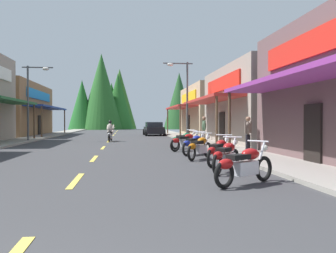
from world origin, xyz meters
The scene contains 21 objects.
ground centered at (0.00, 24.64, -0.05)m, with size 10.83×79.29×0.10m, color #38383A.
sidewalk_left centered at (-6.51, 24.64, 0.06)m, with size 2.20×79.29×0.12m, color gray.
sidewalk_right centered at (6.51, 24.64, 0.06)m, with size 2.20×79.29×0.12m, color gray.
centerline_dashes centered at (0.00, 28.21, 0.01)m, with size 0.16×55.63×0.01m.
storefront_left_far centered at (-10.77, 36.77, 2.68)m, with size 8.19×13.71×5.35m.
storefront_right_middle centered at (11.24, 21.44, 2.55)m, with size 9.13×10.77×5.09m.
storefront_right_far centered at (11.16, 34.09, 2.52)m, with size 8.98×10.93×5.03m.
streetlamp_left centered at (-5.45, 25.62, 3.68)m, with size 2.20×0.30×5.54m.
streetlamp_right centered at (5.46, 24.69, 3.87)m, with size 2.20×0.30×5.88m.
motorcycle_parked_right_0 centered at (4.04, 6.57, 0.49)m, with size 1.84×1.27×1.04m.
motorcycle_parked_right_1 centered at (4.21, 8.70, 0.49)m, with size 1.34×1.79×1.04m.
motorcycle_parked_right_2 centered at (4.43, 10.37, 0.49)m, with size 1.31×1.81×1.04m.
motorcycle_parked_right_3 centered at (4.17, 12.31, 0.49)m, with size 1.36×1.78×1.04m.
motorcycle_parked_right_4 centered at (4.32, 14.20, 0.49)m, with size 1.44×1.71×1.04m.
motorcycle_parked_right_5 centered at (4.27, 16.26, 0.49)m, with size 1.83×1.27×1.04m.
motorcycle_parked_right_6 centered at (4.46, 17.78, 0.49)m, with size 1.74×1.41×1.04m.
rider_cruising_lead centered at (0.13, 25.24, 0.66)m, with size 0.60×2.14×1.57m.
pedestrian_by_shop centered at (7.10, 15.04, 1.01)m, with size 0.46×0.43×1.73m.
pedestrian_browsing centered at (6.11, 20.31, 1.05)m, with size 0.27×0.57×1.80m.
parked_car_curbside centered at (4.22, 36.00, 0.69)m, with size 2.15×4.34×1.40m.
treeline_backdrop centered at (0.06, 65.35, 5.72)m, with size 23.07×10.64×13.68m.
Camera 1 is at (1.25, -1.62, 1.52)m, focal length 38.43 mm.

